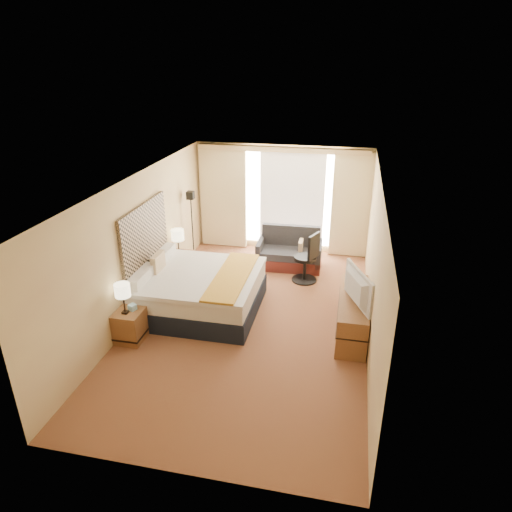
% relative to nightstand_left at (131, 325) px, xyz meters
% --- Properties ---
extents(floor, '(4.20, 7.00, 0.02)m').
position_rel_nightstand_left_xyz_m(floor, '(1.87, 1.05, -0.28)').
color(floor, '#592119').
rests_on(floor, ground).
extents(ceiling, '(4.20, 7.00, 0.02)m').
position_rel_nightstand_left_xyz_m(ceiling, '(1.87, 1.05, 2.33)').
color(ceiling, white).
rests_on(ceiling, wall_back).
extents(wall_back, '(4.20, 0.02, 2.60)m').
position_rel_nightstand_left_xyz_m(wall_back, '(1.87, 4.55, 1.02)').
color(wall_back, '#D9C584').
rests_on(wall_back, ground).
extents(wall_front, '(4.20, 0.02, 2.60)m').
position_rel_nightstand_left_xyz_m(wall_front, '(1.87, -2.45, 1.02)').
color(wall_front, '#D9C584').
rests_on(wall_front, ground).
extents(wall_left, '(0.02, 7.00, 2.60)m').
position_rel_nightstand_left_xyz_m(wall_left, '(-0.23, 1.05, 1.02)').
color(wall_left, '#D9C584').
rests_on(wall_left, ground).
extents(wall_right, '(0.02, 7.00, 2.60)m').
position_rel_nightstand_left_xyz_m(wall_right, '(3.97, 1.05, 1.02)').
color(wall_right, '#D9C584').
rests_on(wall_right, ground).
extents(headboard, '(0.06, 1.85, 1.50)m').
position_rel_nightstand_left_xyz_m(headboard, '(-0.19, 1.25, 1.01)').
color(headboard, black).
rests_on(headboard, wall_left).
extents(nightstand_left, '(0.45, 0.52, 0.55)m').
position_rel_nightstand_left_xyz_m(nightstand_left, '(0.00, 0.00, 0.00)').
color(nightstand_left, '#915C35').
rests_on(nightstand_left, floor).
extents(nightstand_right, '(0.45, 0.52, 0.55)m').
position_rel_nightstand_left_xyz_m(nightstand_right, '(0.00, 2.50, 0.00)').
color(nightstand_right, '#915C35').
rests_on(nightstand_right, floor).
extents(media_dresser, '(0.50, 1.80, 0.70)m').
position_rel_nightstand_left_xyz_m(media_dresser, '(3.70, 1.05, 0.07)').
color(media_dresser, '#915C35').
rests_on(media_dresser, floor).
extents(window, '(2.30, 0.02, 2.30)m').
position_rel_nightstand_left_xyz_m(window, '(2.12, 4.52, 1.04)').
color(window, white).
rests_on(window, wall_back).
extents(curtains, '(4.12, 0.19, 2.56)m').
position_rel_nightstand_left_xyz_m(curtains, '(1.87, 4.44, 1.13)').
color(curtains, beige).
rests_on(curtains, floor).
extents(bed, '(2.24, 2.05, 1.09)m').
position_rel_nightstand_left_xyz_m(bed, '(0.81, 1.22, 0.12)').
color(bed, black).
rests_on(bed, floor).
extents(loveseat, '(1.48, 0.83, 0.91)m').
position_rel_nightstand_left_xyz_m(loveseat, '(2.23, 3.54, 0.02)').
color(loveseat, '#581E19').
rests_on(loveseat, floor).
extents(floor_lamp, '(0.22, 0.22, 1.70)m').
position_rel_nightstand_left_xyz_m(floor_lamp, '(-0.03, 3.35, 0.93)').
color(floor_lamp, black).
rests_on(floor_lamp, floor).
extents(desk_chair, '(0.56, 0.56, 1.12)m').
position_rel_nightstand_left_xyz_m(desk_chair, '(2.71, 2.84, 0.22)').
color(desk_chair, black).
rests_on(desk_chair, floor).
extents(lamp_left, '(0.26, 0.26, 0.54)m').
position_rel_nightstand_left_xyz_m(lamp_left, '(-0.03, -0.06, 0.70)').
color(lamp_left, black).
rests_on(lamp_left, nightstand_left).
extents(lamp_right, '(0.27, 0.27, 0.56)m').
position_rel_nightstand_left_xyz_m(lamp_right, '(-0.04, 2.45, 0.71)').
color(lamp_right, black).
rests_on(lamp_right, nightstand_right).
extents(tissue_box, '(0.15, 0.15, 0.10)m').
position_rel_nightstand_left_xyz_m(tissue_box, '(0.04, 0.06, 0.33)').
color(tissue_box, '#91C5E0').
rests_on(tissue_box, nightstand_left).
extents(telephone, '(0.22, 0.19, 0.07)m').
position_rel_nightstand_left_xyz_m(telephone, '(0.05, 2.47, 0.31)').
color(telephone, black).
rests_on(telephone, nightstand_right).
extents(television, '(0.54, 1.02, 0.60)m').
position_rel_nightstand_left_xyz_m(television, '(3.65, 0.76, 0.73)').
color(television, black).
rests_on(television, media_dresser).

